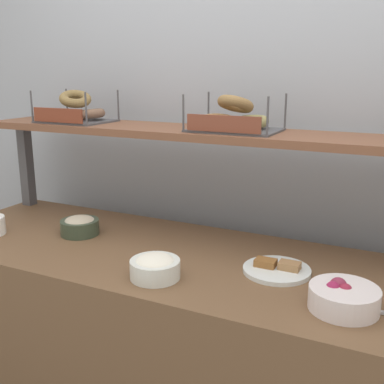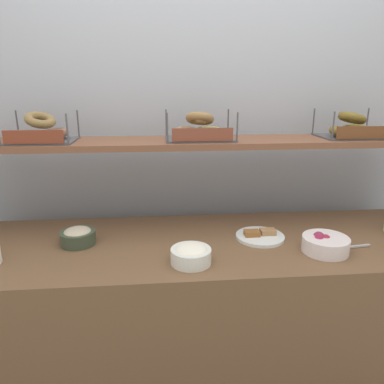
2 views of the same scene
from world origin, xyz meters
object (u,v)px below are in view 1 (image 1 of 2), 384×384
Objects in this scene: bagel_basket_everything at (234,119)px; serving_plate_white at (277,269)px; bowl_beet_salad at (343,298)px; bagel_basket_poppy at (75,111)px; bowl_cream_cheese at (155,267)px; serving_spoon_near_plate at (383,312)px; bowl_tuna_salad at (80,225)px.

serving_plate_white is at bearing -44.08° from bagel_basket_everything.
bagel_basket_everything is at bearing 140.20° from bowl_beet_salad.
bowl_beet_salad is 0.64× the size of bagel_basket_poppy.
bowl_cream_cheese is 0.65m from bagel_basket_everything.
bagel_basket_poppy is at bearing 161.99° from bowl_beet_salad.
serving_plate_white is (-0.24, 0.16, -0.02)m from bowl_beet_salad.
serving_plate_white is at bearing 156.86° from serving_spoon_near_plate.
serving_spoon_near_plate is (1.18, -0.16, -0.03)m from bowl_tuna_salad.
serving_plate_white is 0.59m from bagel_basket_everything.
serving_plate_white is 1.14m from bagel_basket_poppy.
bowl_cream_cheese is at bearing -34.44° from bagel_basket_poppy.
bagel_basket_everything reaches higher than bowl_beet_salad.
bowl_cream_cheese is 0.54× the size of bagel_basket_poppy.
bowl_beet_salad is 0.11m from serving_spoon_near_plate.
bagel_basket_everything is at bearing 79.86° from bowl_cream_cheese.
bagel_basket_everything reaches higher than serving_plate_white.
bagel_basket_everything is (0.08, 0.47, 0.44)m from bowl_cream_cheese.
bowl_tuna_salad is 1.19m from serving_spoon_near_plate.
bowl_tuna_salad is at bearing 172.31° from serving_spoon_near_plate.
serving_spoon_near_plate is 0.86m from bagel_basket_everything.
bowl_tuna_salad is at bearing 179.18° from serving_plate_white.
serving_plate_white is 1.25× the size of serving_spoon_near_plate.
bowl_cream_cheese is 0.69m from serving_spoon_near_plate.
bowl_cream_cheese is 0.93m from bagel_basket_poppy.
bowl_cream_cheese and bowl_tuna_salad have the same top height.
bowl_tuna_salad is 0.53m from bagel_basket_poppy.
bowl_beet_salad is at bearing -34.42° from serving_plate_white.
bowl_beet_salad reaches higher than serving_spoon_near_plate.
bowl_cream_cheese is at bearing -147.90° from serving_plate_white.
bowl_cream_cheese is 1.05× the size of bowl_tuna_salad.
serving_spoon_near_plate is (0.35, -0.15, -0.00)m from serving_plate_white.
serving_plate_white is 0.68× the size of bagel_basket_everything.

